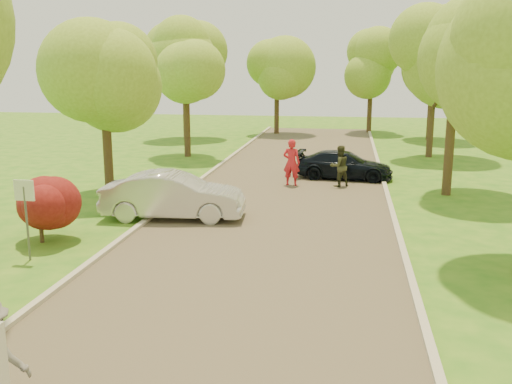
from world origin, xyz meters
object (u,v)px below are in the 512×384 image
Objects in this scene: street_sign at (25,203)px; silver_sedan at (173,196)px; person_olive at (339,166)px; dark_sedan at (344,165)px; person_striped at (291,163)px.

silver_sedan is at bearing 62.18° from street_sign.
dark_sedan is at bearing -125.27° from person_olive.
silver_sedan is at bearing 150.69° from dark_sedan.
street_sign is 1.23× the size of person_olive.
person_olive is (5.42, 6.17, 0.10)m from silver_sedan.
person_olive is (2.04, 0.12, -0.13)m from person_striped.
dark_sedan is 2.48× the size of person_olive.
dark_sedan is at bearing 57.49° from street_sign.
street_sign is 15.10m from dark_sedan.
person_olive reaches higher than silver_sedan.
silver_sedan is 2.36× the size of person_striped.
dark_sedan is (5.60, 7.97, -0.15)m from silver_sedan.
silver_sedan is 9.74m from dark_sedan.
silver_sedan is 6.93m from person_striped.
person_striped is 1.14× the size of person_olive.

